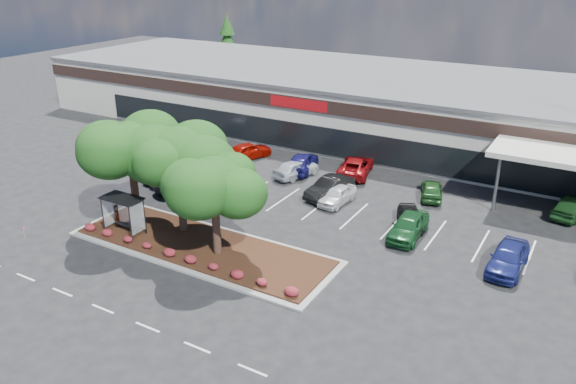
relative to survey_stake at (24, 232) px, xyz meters
The scene contains 27 objects.
ground 12.88m from the survey_stake, ahead, with size 160.00×160.00×0.00m, color black.
retail_store 37.30m from the survey_stake, 69.74° to the left, with size 80.40×25.20×6.25m.
landscape_island 11.93m from the survey_stake, 24.79° to the left, with size 18.00×6.00×0.26m.
lane_markings 17.08m from the survey_stake, 42.01° to the left, with size 33.12×20.06×0.01m.
shrub_row 11.21m from the survey_stake, 15.00° to the left, with size 17.00×0.80×0.50m, color maroon, non-canonical shape.
bus_shelter 6.84m from the survey_stake, 36.57° to the left, with size 2.75×1.55×2.59m.
island_tree_west 8.14m from the survey_stake, 48.75° to the left, with size 7.20×7.20×7.89m, color #0F3D11, non-canonical shape.
island_tree_mid 10.89m from the survey_stake, 36.68° to the left, with size 6.60×6.60×7.32m, color #0F3D11, non-canonical shape.
island_tree_east 13.50m from the survey_stake, 20.88° to the left, with size 5.80×5.80×6.50m, color #0F3D11, non-canonical shape.
conifer_north_west 50.23m from the survey_stake, 110.07° to the left, with size 4.40×4.40×10.00m, color #0F3D11.
person_waiting 5.90m from the survey_stake, 47.21° to the left, with size 0.58×0.38×1.60m, color #594C47.
survey_stake is the anchor object (origin of this frame).
car_0 12.85m from the survey_stake, 83.85° to the left, with size 1.57×3.91×1.33m, color slate.
car_1 13.48m from the survey_stake, 88.66° to the left, with size 1.97×4.83×1.40m, color black.
car_2 12.56m from the survey_stake, 73.50° to the left, with size 2.34×5.07×1.41m, color black.
car_3 21.97m from the survey_stake, 49.84° to the left, with size 1.63×4.68×1.54m, color black.
car_4 22.05m from the survey_stake, 46.23° to the left, with size 1.59×3.95×1.35m, color silver.
car_5 25.49m from the survey_stake, 31.40° to the left, with size 1.90×4.73×1.61m, color #174A22.
car_6 26.01m from the survey_stake, 34.92° to the left, with size 1.57×3.91×1.33m, color black.
car_7 30.83m from the survey_stake, 23.23° to the left, with size 1.91×4.75×1.62m, color navy.
car_9 21.26m from the survey_stake, 96.28° to the left, with size 1.51×4.33×1.43m, color #4E4D54.
car_10 21.32m from the survey_stake, 80.03° to the left, with size 1.86×4.63×1.58m, color #900C04.
car_11 22.77m from the survey_stake, 65.04° to the left, with size 1.97×4.90×1.67m, color #151459.
car_12 21.59m from the survey_stake, 62.99° to the left, with size 1.78×4.42×1.51m, color silver.
car_13 26.28m from the survey_stake, 57.89° to the left, with size 2.48×5.38×1.50m, color maroon.
car_14 29.52m from the survey_stake, 44.32° to the left, with size 1.61×4.00×1.36m, color #1E4C1D.
car_16 38.07m from the survey_stake, 35.95° to the left, with size 1.83×4.55×1.55m, color #215524.
Camera 1 is at (18.87, -20.84, 17.45)m, focal length 35.00 mm.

